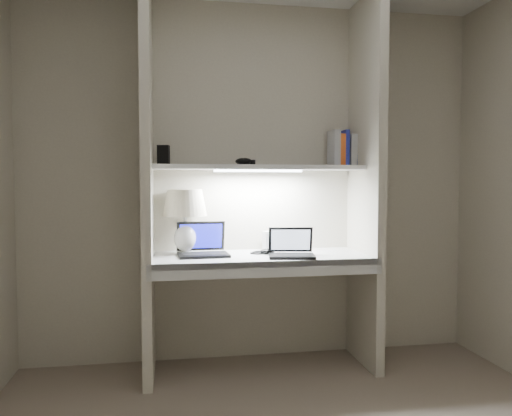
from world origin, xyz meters
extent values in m
cube|color=beige|center=(0.00, 1.50, 1.25)|extent=(3.20, 0.01, 2.50)
cube|color=beige|center=(-0.73, 1.23, 1.25)|extent=(0.06, 0.55, 2.50)
cube|color=beige|center=(0.73, 1.23, 1.25)|extent=(0.06, 0.55, 2.50)
cube|color=white|center=(0.00, 1.23, 0.75)|extent=(1.40, 0.55, 0.04)
cube|color=silver|center=(0.00, 0.96, 0.72)|extent=(1.46, 0.03, 0.10)
cube|color=silver|center=(0.00, 1.32, 1.35)|extent=(1.40, 0.36, 0.03)
cube|color=white|center=(0.00, 1.32, 1.33)|extent=(0.60, 0.04, 0.02)
cylinder|color=white|center=(-0.49, 1.35, 0.78)|extent=(0.11, 0.11, 0.02)
ellipsoid|color=white|center=(-0.49, 1.35, 0.88)|extent=(0.15, 0.15, 0.19)
cylinder|color=white|center=(-0.49, 1.35, 0.99)|extent=(0.02, 0.02, 0.08)
sphere|color=#FFD899|center=(-0.49, 1.35, 1.07)|extent=(0.04, 0.04, 0.04)
cube|color=black|center=(-0.38, 1.22, 0.78)|extent=(0.34, 0.24, 0.02)
cube|color=black|center=(-0.38, 1.22, 0.79)|extent=(0.28, 0.17, 0.00)
cube|color=black|center=(-0.39, 1.36, 0.89)|extent=(0.32, 0.08, 0.20)
cube|color=#1A1FE0|center=(-0.39, 1.35, 0.89)|extent=(0.29, 0.06, 0.16)
cube|color=black|center=(0.18, 1.08, 0.78)|extent=(0.32, 0.25, 0.02)
cube|color=black|center=(0.18, 1.08, 0.79)|extent=(0.27, 0.18, 0.00)
cube|color=black|center=(0.20, 1.20, 0.87)|extent=(0.29, 0.11, 0.17)
cube|color=silver|center=(0.19, 1.19, 0.87)|extent=(0.26, 0.09, 0.14)
cube|color=silver|center=(0.11, 1.44, 0.84)|extent=(0.11, 0.09, 0.14)
ellipsoid|color=black|center=(0.05, 1.25, 0.79)|extent=(0.11, 0.08, 0.04)
torus|color=black|center=(0.01, 1.30, 0.78)|extent=(0.14, 0.14, 0.01)
cube|color=#F3FF35|center=(-0.48, 1.23, 0.77)|extent=(0.07, 0.07, 0.00)
cube|color=silver|center=(0.75, 1.39, 1.48)|extent=(0.04, 0.17, 0.22)
cube|color=#2B43AF|center=(0.72, 1.39, 1.49)|extent=(0.05, 0.17, 0.25)
cube|color=#BBBCB7|center=(0.68, 1.39, 1.48)|extent=(0.05, 0.17, 0.22)
cube|color=#252DA1|center=(0.63, 1.39, 1.49)|extent=(0.03, 0.17, 0.25)
cube|color=orange|center=(0.60, 1.39, 1.48)|extent=(0.04, 0.17, 0.22)
cube|color=#ACABB0|center=(0.55, 1.39, 1.49)|extent=(0.05, 0.17, 0.25)
cube|color=black|center=(-0.63, 1.36, 1.43)|extent=(0.09, 0.07, 0.13)
ellipsoid|color=black|center=(-0.10, 1.32, 1.39)|extent=(0.13, 0.11, 0.05)
camera|label=1|loc=(-0.59, -2.00, 1.25)|focal=35.00mm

